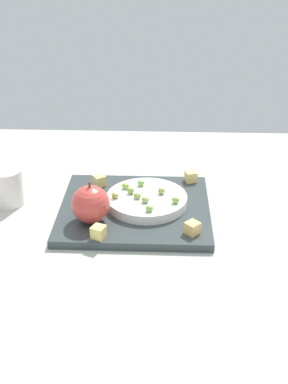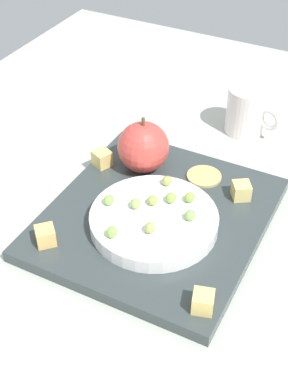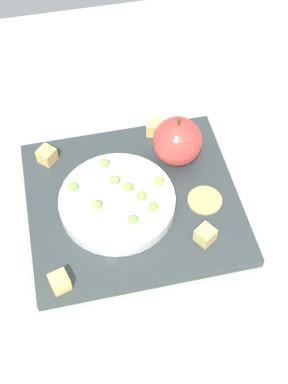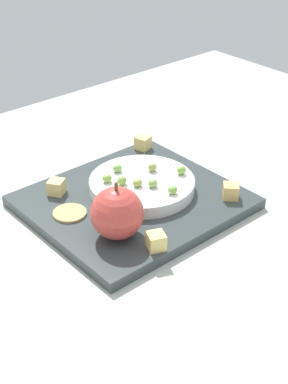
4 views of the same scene
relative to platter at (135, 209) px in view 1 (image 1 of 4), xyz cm
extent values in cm
cube|color=#B0B4A9|center=(-3.91, 2.12, -2.49)|extent=(134.09, 100.72, 3.21)
cube|color=#353E3F|center=(0.00, 0.00, 0.00)|extent=(32.24, 29.09, 1.77)
cylinder|color=white|center=(-2.56, -0.84, 1.92)|extent=(17.58, 17.58, 2.08)
sphere|color=#CD443C|center=(8.55, 6.55, 4.83)|extent=(7.90, 7.90, 7.90)
cylinder|color=brown|center=(8.55, 6.55, 9.38)|extent=(0.50, 0.50, 1.20)
cube|color=#F4D576|center=(6.34, 12.62, 2.13)|extent=(3.25, 3.25, 2.48)
cube|color=#E6CD78|center=(8.77, -9.31, 2.13)|extent=(3.43, 3.43, 2.48)
cube|color=#F3C36B|center=(-11.97, 10.42, 2.13)|extent=(3.51, 3.51, 2.48)
cube|color=#F2D273|center=(-12.62, -12.25, 2.13)|extent=(3.07, 3.07, 2.48)
cylinder|color=tan|center=(10.69, -2.78, 1.09)|extent=(5.31, 5.31, 0.40)
ellipsoid|color=#9DAB5B|center=(-5.76, -1.86, 3.71)|extent=(1.62, 1.46, 1.49)
ellipsoid|color=#9CAD54|center=(4.18, 0.44, 3.64)|extent=(1.62, 1.46, 1.35)
ellipsoid|color=#88C251|center=(-8.75, 1.72, 3.72)|extent=(1.62, 1.46, 1.52)
ellipsoid|color=#98B050|center=(-0.60, 0.35, 3.62)|extent=(1.62, 1.46, 1.31)
ellipsoid|color=#8DBA50|center=(0.95, -1.71, 3.71)|extent=(1.62, 1.46, 1.50)
ellipsoid|color=#89B54B|center=(2.27, -3.96, 3.65)|extent=(1.62, 1.46, 1.37)
ellipsoid|color=#89BF55|center=(-3.35, 5.70, 3.65)|extent=(1.62, 1.46, 1.38)
ellipsoid|color=#87BC5A|center=(-1.11, -5.51, 3.65)|extent=(1.62, 1.46, 1.39)
ellipsoid|color=#92B460|center=(-2.35, 2.39, 3.65)|extent=(1.62, 1.46, 1.37)
cylinder|color=white|center=(28.43, -3.03, 3.27)|extent=(6.71, 6.71, 8.30)
torus|color=white|center=(27.39, -7.46, 3.27)|extent=(1.69, 4.08, 4.00)
camera|label=1|loc=(-5.78, 94.52, 55.56)|focal=47.13mm
camera|label=2|loc=(-52.60, -25.19, 52.87)|focal=51.80mm
camera|label=3|loc=(-8.05, -45.02, 66.17)|focal=48.44mm
camera|label=4|loc=(50.82, 61.38, 50.88)|focal=53.72mm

